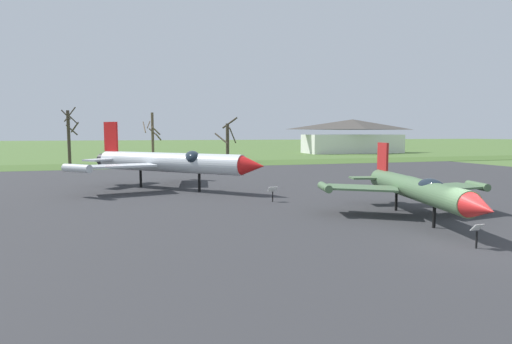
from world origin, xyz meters
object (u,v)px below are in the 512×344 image
object	(u,v)px
jet_fighter_front_left	(415,188)
jet_fighter_rear_center	(169,162)
visitor_building	(352,137)
info_placard_rear_center	(273,192)
info_placard_front_left	(477,233)

from	to	relation	value
jet_fighter_front_left	jet_fighter_rear_center	size ratio (longest dim) A/B	0.84
jet_fighter_rear_center	visitor_building	world-z (taller)	visitor_building
info_placard_rear_center	visitor_building	bearing A→B (deg)	56.10
jet_fighter_rear_center	visitor_building	xyz separation A→B (m)	(49.89, 56.03, 1.71)
jet_fighter_rear_center	visitor_building	distance (m)	75.04
info_placard_rear_center	visitor_building	size ratio (longest dim) A/B	0.04
jet_fighter_front_left	jet_fighter_rear_center	world-z (taller)	jet_fighter_rear_center
info_placard_rear_center	visitor_building	xyz separation A→B (m)	(43.42, 64.63, 3.42)
jet_fighter_rear_center	visitor_building	size ratio (longest dim) A/B	0.60
jet_fighter_front_left	info_placard_front_left	world-z (taller)	jet_fighter_front_left
jet_fighter_front_left	visitor_building	bearing A→B (deg)	62.57
jet_fighter_front_left	visitor_building	distance (m)	81.70
info_placard_front_left	visitor_building	world-z (taller)	visitor_building
info_placard_rear_center	visitor_building	world-z (taller)	visitor_building
info_placard_rear_center	jet_fighter_rear_center	bearing A→B (deg)	126.95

